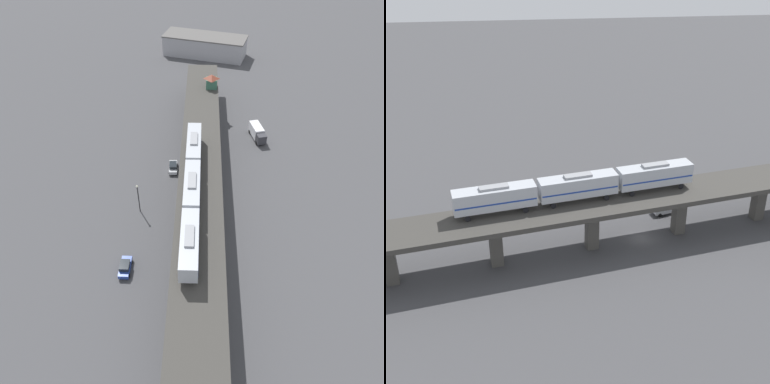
% 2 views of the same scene
% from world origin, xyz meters
% --- Properties ---
extents(ground_plane, '(400.00, 400.00, 0.00)m').
position_xyz_m(ground_plane, '(0.00, 0.00, 0.00)').
color(ground_plane, '#424244').
extents(elevated_viaduct, '(25.76, 91.92, 7.92)m').
position_xyz_m(elevated_viaduct, '(0.03, -0.18, 6.79)').
color(elevated_viaduct, '#393733').
rests_on(elevated_viaduct, ground).
extents(subway_train, '(9.83, 37.05, 4.45)m').
position_xyz_m(subway_train, '(0.59, -10.40, 10.46)').
color(subway_train, '#ADB2BA').
rests_on(subway_train, elevated_viaduct).
extents(signal_hut, '(3.77, 3.77, 3.40)m').
position_xyz_m(signal_hut, '(-3.75, 31.94, 9.72)').
color(signal_hut, '#33604C').
rests_on(signal_hut, elevated_viaduct).
extents(street_car_blue, '(2.56, 4.65, 1.89)m').
position_xyz_m(street_car_blue, '(-8.55, -22.70, 0.94)').
color(street_car_blue, '#233D93').
rests_on(street_car_blue, ground).
extents(street_car_silver, '(2.79, 4.70, 1.89)m').
position_xyz_m(street_car_silver, '(-7.50, 5.87, 0.94)').
color(street_car_silver, '#B7BABF').
rests_on(street_car_silver, ground).
extents(delivery_truck, '(5.08, 7.48, 3.20)m').
position_xyz_m(delivery_truck, '(9.95, 22.89, 1.76)').
color(delivery_truck, '#333338').
rests_on(delivery_truck, ground).
extents(street_lamp, '(0.44, 0.44, 6.94)m').
position_xyz_m(street_lamp, '(-10.67, -8.37, 4.11)').
color(street_lamp, black).
rests_on(street_lamp, ground).
extents(warehouse_building, '(29.24, 12.29, 6.80)m').
position_xyz_m(warehouse_building, '(-13.11, 70.78, 3.41)').
color(warehouse_building, '#99999E').
rests_on(warehouse_building, ground).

